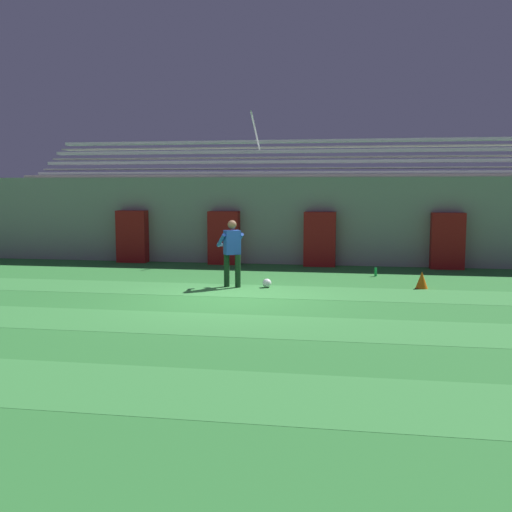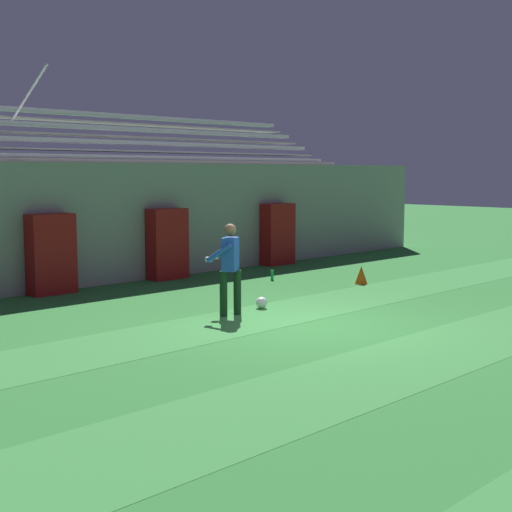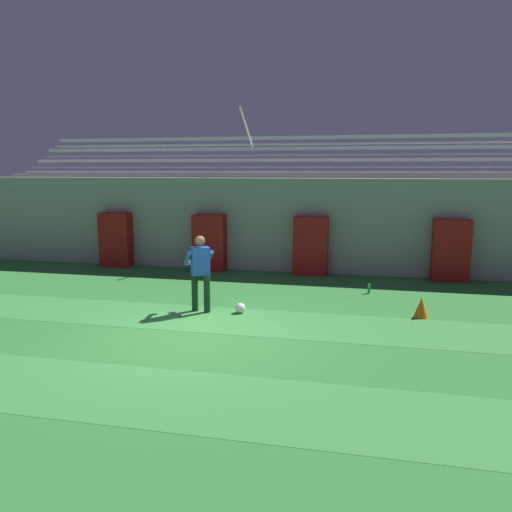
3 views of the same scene
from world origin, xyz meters
TOP-DOWN VIEW (x-y plane):
  - ground_plane at (0.00, 0.00)m, footprint 80.00×80.00m
  - turf_stripe_mid at (0.00, -2.44)m, footprint 28.00×1.78m
  - turf_stripe_far at (0.00, 1.11)m, footprint 28.00×1.78m
  - back_wall at (0.00, 6.50)m, footprint 24.00×0.60m
  - padding_pillar_gate_left at (-1.54, 5.95)m, footprint 0.99×0.44m
  - padding_pillar_gate_right at (1.54, 5.95)m, footprint 0.99×0.44m
  - padding_pillar_far_left at (-4.64, 5.95)m, footprint 0.99×0.44m
  - padding_pillar_far_right at (5.40, 5.95)m, footprint 0.99×0.44m
  - bleacher_stand at (-0.00, 8.49)m, footprint 18.00×3.35m
  - goalkeeper at (-0.37, 1.61)m, footprint 0.74×0.71m
  - soccer_ball at (0.50, 1.67)m, footprint 0.22×0.22m
  - traffic_cone at (4.28, 2.17)m, footprint 0.30×0.30m
  - water_bottle at (3.22, 4.04)m, footprint 0.07×0.07m

SIDE VIEW (x-z plane):
  - ground_plane at x=0.00m, z-range 0.00..0.00m
  - turf_stripe_mid at x=0.00m, z-range 0.00..0.01m
  - turf_stripe_far at x=0.00m, z-range 0.00..0.01m
  - soccer_ball at x=0.50m, z-range 0.00..0.22m
  - water_bottle at x=3.22m, z-range 0.00..0.24m
  - traffic_cone at x=4.28m, z-range 0.00..0.42m
  - padding_pillar_gate_left at x=-1.54m, z-range 0.00..1.71m
  - padding_pillar_gate_right at x=1.54m, z-range 0.00..1.71m
  - padding_pillar_far_left at x=-4.64m, z-range 0.00..1.71m
  - padding_pillar_far_right at x=5.40m, z-range 0.00..1.71m
  - goalkeeper at x=-0.37m, z-range 0.12..1.79m
  - back_wall at x=0.00m, z-range 0.00..2.80m
  - bleacher_stand at x=0.00m, z-range -1.01..4.01m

